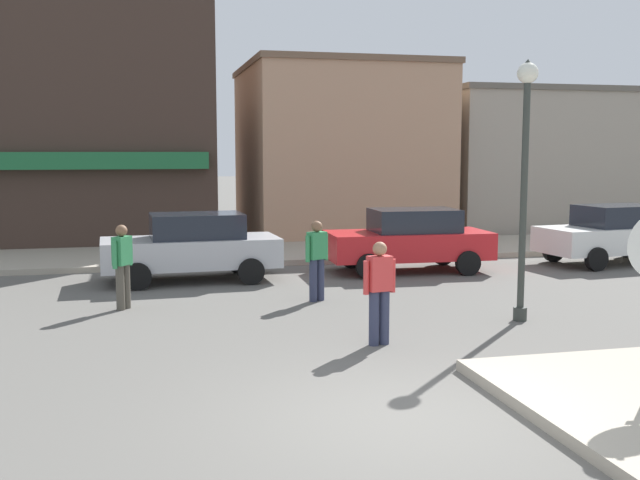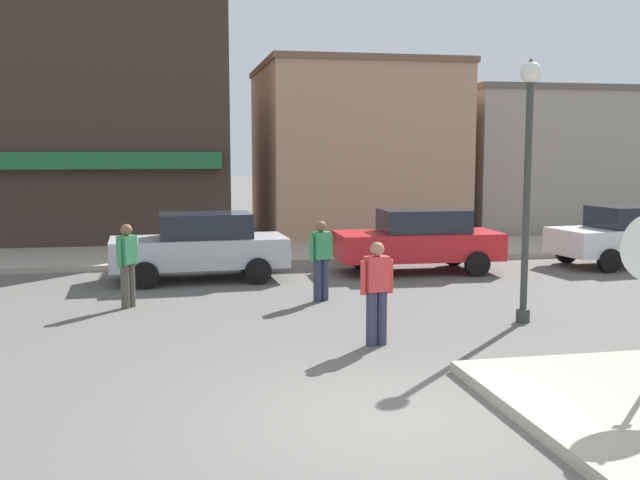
# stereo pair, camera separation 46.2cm
# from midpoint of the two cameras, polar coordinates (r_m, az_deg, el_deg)

# --- Properties ---
(ground_plane) EXTENTS (160.00, 160.00, 0.00)m
(ground_plane) POSITION_cam_midpoint_polar(r_m,az_deg,el_deg) (8.63, 6.78, -13.53)
(ground_plane) COLOR #5B5954
(kerb_far) EXTENTS (80.00, 4.00, 0.15)m
(kerb_far) POSITION_cam_midpoint_polar(r_m,az_deg,el_deg) (21.36, -4.35, -1.04)
(kerb_far) COLOR #A89E8C
(kerb_far) RESTS_ON ground
(lamp_post) EXTENTS (0.36, 0.36, 4.54)m
(lamp_post) POSITION_cam_midpoint_polar(r_m,az_deg,el_deg) (13.40, 16.55, 6.40)
(lamp_post) COLOR #333833
(lamp_post) RESTS_ON ground
(parked_car_nearest) EXTENTS (4.07, 2.01, 1.56)m
(parked_car_nearest) POSITION_cam_midpoint_polar(r_m,az_deg,el_deg) (17.47, -8.34, -0.42)
(parked_car_nearest) COLOR #B7B7BC
(parked_car_nearest) RESTS_ON ground
(parked_car_second) EXTENTS (4.05, 1.98, 1.56)m
(parked_car_second) POSITION_cam_midpoint_polar(r_m,az_deg,el_deg) (18.62, 8.24, 0.03)
(parked_car_second) COLOR red
(parked_car_second) RESTS_ON ground
(parked_car_third) EXTENTS (4.16, 2.21, 1.56)m
(parked_car_third) POSITION_cam_midpoint_polar(r_m,az_deg,el_deg) (21.21, 23.07, 0.38)
(parked_car_third) COLOR white
(parked_car_third) RESTS_ON ground
(pedestrian_crossing_near) EXTENTS (0.54, 0.35, 1.61)m
(pedestrian_crossing_near) POSITION_cam_midpoint_polar(r_m,az_deg,el_deg) (14.88, 0.97, -1.38)
(pedestrian_crossing_near) COLOR #2D334C
(pedestrian_crossing_near) RESTS_ON ground
(pedestrian_crossing_far) EXTENTS (0.39, 0.50, 1.61)m
(pedestrian_crossing_far) POSITION_cam_midpoint_polar(r_m,az_deg,el_deg) (14.65, -13.60, -1.71)
(pedestrian_crossing_far) COLOR #4C473D
(pedestrian_crossing_far) RESTS_ON ground
(pedestrian_kerb_side) EXTENTS (0.56, 0.28, 1.61)m
(pedestrian_kerb_side) POSITION_cam_midpoint_polar(r_m,az_deg,el_deg) (11.54, 5.49, -3.82)
(pedestrian_kerb_side) COLOR #2D334C
(pedestrian_kerb_side) RESTS_ON ground
(building_corner_shop) EXTENTS (11.93, 7.85, 8.63)m
(building_corner_shop) POSITION_cam_midpoint_polar(r_m,az_deg,el_deg) (26.99, -19.53, 9.26)
(building_corner_shop) COLOR #3D2D26
(building_corner_shop) RESTS_ON ground
(building_storefront_left_near) EXTENTS (6.67, 7.10, 6.00)m
(building_storefront_left_near) POSITION_cam_midpoint_polar(r_m,az_deg,el_deg) (27.24, 2.97, 6.85)
(building_storefront_left_near) COLOR tan
(building_storefront_left_near) RESTS_ON ground
(building_storefront_left_mid) EXTENTS (6.89, 7.38, 5.25)m
(building_storefront_left_mid) POSITION_cam_midpoint_polar(r_m,az_deg,el_deg) (30.30, 15.93, 5.88)
(building_storefront_left_mid) COLOR #9E9384
(building_storefront_left_mid) RESTS_ON ground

